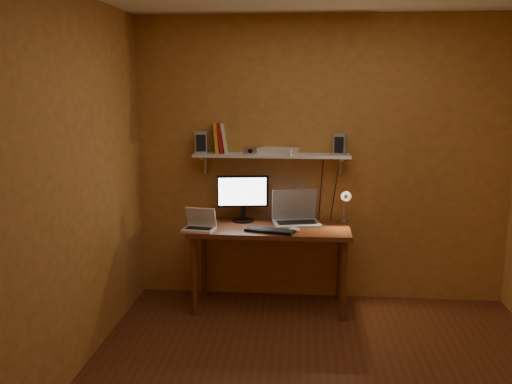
# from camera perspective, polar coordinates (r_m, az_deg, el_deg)

# --- Properties ---
(room) EXTENTS (3.44, 3.24, 2.64)m
(room) POSITION_cam_1_polar(r_m,az_deg,el_deg) (3.41, 7.61, -0.31)
(room) COLOR #5D2A18
(room) RESTS_ON ground
(desk) EXTENTS (1.40, 0.60, 0.75)m
(desk) POSITION_cam_1_polar(r_m,az_deg,el_deg) (4.81, 1.47, -4.66)
(desk) COLOR brown
(desk) RESTS_ON ground
(wall_shelf) EXTENTS (1.40, 0.25, 0.21)m
(wall_shelf) POSITION_cam_1_polar(r_m,az_deg,el_deg) (4.87, 1.66, 3.85)
(wall_shelf) COLOR silver
(wall_shelf) RESTS_ON room
(monitor) EXTENTS (0.47, 0.23, 0.42)m
(monitor) POSITION_cam_1_polar(r_m,az_deg,el_deg) (4.94, -1.40, -0.40)
(monitor) COLOR black
(monitor) RESTS_ON desk
(laptop) EXTENTS (0.46, 0.38, 0.30)m
(laptop) POSITION_cam_1_polar(r_m,az_deg,el_deg) (4.91, 4.18, -2.40)
(laptop) COLOR gray
(laptop) RESTS_ON desk
(netbook) EXTENTS (0.29, 0.23, 0.19)m
(netbook) POSITION_cam_1_polar(r_m,az_deg,el_deg) (4.70, -5.93, -3.35)
(netbook) COLOR white
(netbook) RESTS_ON desk
(keyboard) EXTENTS (0.45, 0.26, 0.02)m
(keyboard) POSITION_cam_1_polar(r_m,az_deg,el_deg) (4.63, 1.48, -4.07)
(keyboard) COLOR black
(keyboard) RESTS_ON desk
(mouse) EXTENTS (0.10, 0.07, 0.04)m
(mouse) POSITION_cam_1_polar(r_m,az_deg,el_deg) (4.64, 4.05, -3.97)
(mouse) COLOR white
(mouse) RESTS_ON desk
(desk_lamp) EXTENTS (0.09, 0.23, 0.38)m
(desk_lamp) POSITION_cam_1_polar(r_m,az_deg,el_deg) (4.87, 9.36, -1.05)
(desk_lamp) COLOR silver
(desk_lamp) RESTS_ON desk
(speaker_left) EXTENTS (0.12, 0.12, 0.19)m
(speaker_left) POSITION_cam_1_polar(r_m,az_deg,el_deg) (4.94, -5.79, 5.22)
(speaker_left) COLOR gray
(speaker_left) RESTS_ON wall_shelf
(speaker_right) EXTENTS (0.12, 0.12, 0.18)m
(speaker_right) POSITION_cam_1_polar(r_m,az_deg,el_deg) (4.86, 8.84, 4.98)
(speaker_right) COLOR gray
(speaker_right) RESTS_ON wall_shelf
(books) EXTENTS (0.17, 0.19, 0.27)m
(books) POSITION_cam_1_polar(r_m,az_deg,el_deg) (4.93, -3.86, 5.67)
(books) COLOR gold
(books) RESTS_ON wall_shelf
(shelf_camera) EXTENTS (0.11, 0.07, 0.06)m
(shelf_camera) POSITION_cam_1_polar(r_m,az_deg,el_deg) (4.82, -0.69, 4.37)
(shelf_camera) COLOR silver
(shelf_camera) RESTS_ON wall_shelf
(router) EXTENTS (0.38, 0.31, 0.05)m
(router) POSITION_cam_1_polar(r_m,az_deg,el_deg) (4.86, 2.34, 4.35)
(router) COLOR white
(router) RESTS_ON wall_shelf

